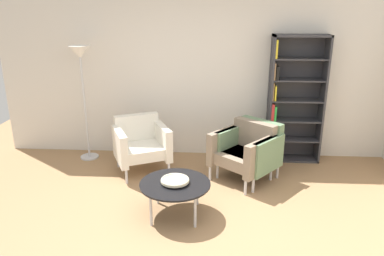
{
  "coord_description": "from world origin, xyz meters",
  "views": [
    {
      "loc": [
        0.14,
        -3.18,
        2.31
      ],
      "look_at": [
        -0.11,
        0.84,
        0.95
      ],
      "focal_mm": 34.58,
      "sensor_mm": 36.0,
      "label": 1
    }
  ],
  "objects_px": {
    "decorative_bowl": "(175,180)",
    "floor_lamp_torchiere": "(81,66)",
    "armchair_by_bookshelf": "(244,151)",
    "armchair_corner_red": "(251,149)",
    "bookshelf_tall": "(292,101)",
    "armchair_near_window": "(141,143)",
    "coffee_table_low": "(175,185)"
  },
  "relations": [
    {
      "from": "coffee_table_low",
      "to": "armchair_near_window",
      "type": "relative_size",
      "value": 0.87
    },
    {
      "from": "decorative_bowl",
      "to": "floor_lamp_torchiere",
      "type": "distance_m",
      "value": 2.42
    },
    {
      "from": "coffee_table_low",
      "to": "armchair_by_bookshelf",
      "type": "distance_m",
      "value": 1.29
    },
    {
      "from": "armchair_corner_red",
      "to": "decorative_bowl",
      "type": "bearing_deg",
      "value": -91.52
    },
    {
      "from": "bookshelf_tall",
      "to": "armchair_near_window",
      "type": "distance_m",
      "value": 2.32
    },
    {
      "from": "decorative_bowl",
      "to": "armchair_near_window",
      "type": "relative_size",
      "value": 0.35
    },
    {
      "from": "bookshelf_tall",
      "to": "floor_lamp_torchiere",
      "type": "distance_m",
      "value": 3.16
    },
    {
      "from": "decorative_bowl",
      "to": "floor_lamp_torchiere",
      "type": "relative_size",
      "value": 0.18
    },
    {
      "from": "armchair_by_bookshelf",
      "to": "armchair_corner_red",
      "type": "xyz_separation_m",
      "value": [
        0.1,
        0.07,
        0.0
      ]
    },
    {
      "from": "bookshelf_tall",
      "to": "coffee_table_low",
      "type": "xyz_separation_m",
      "value": [
        -1.58,
        -1.73,
        -0.55
      ]
    },
    {
      "from": "coffee_table_low",
      "to": "armchair_by_bookshelf",
      "type": "relative_size",
      "value": 0.84
    },
    {
      "from": "decorative_bowl",
      "to": "armchair_corner_red",
      "type": "distance_m",
      "value": 1.41
    },
    {
      "from": "armchair_by_bookshelf",
      "to": "decorative_bowl",
      "type": "bearing_deg",
      "value": -89.85
    },
    {
      "from": "decorative_bowl",
      "to": "armchair_corner_red",
      "type": "xyz_separation_m",
      "value": [
        0.94,
        1.05,
        -0.02
      ]
    },
    {
      "from": "armchair_near_window",
      "to": "floor_lamp_torchiere",
      "type": "relative_size",
      "value": 0.53
    },
    {
      "from": "armchair_near_window",
      "to": "armchair_corner_red",
      "type": "xyz_separation_m",
      "value": [
        1.56,
        -0.13,
        0.0
      ]
    },
    {
      "from": "decorative_bowl",
      "to": "armchair_near_window",
      "type": "height_order",
      "value": "armchair_near_window"
    },
    {
      "from": "bookshelf_tall",
      "to": "coffee_table_low",
      "type": "height_order",
      "value": "bookshelf_tall"
    },
    {
      "from": "bookshelf_tall",
      "to": "armchair_corner_red",
      "type": "height_order",
      "value": "bookshelf_tall"
    },
    {
      "from": "armchair_by_bookshelf",
      "to": "floor_lamp_torchiere",
      "type": "xyz_separation_m",
      "value": [
        -2.37,
        0.59,
        1.03
      ]
    },
    {
      "from": "decorative_bowl",
      "to": "armchair_by_bookshelf",
      "type": "xyz_separation_m",
      "value": [
        0.84,
        0.98,
        -0.02
      ]
    },
    {
      "from": "bookshelf_tall",
      "to": "armchair_near_window",
      "type": "relative_size",
      "value": 2.08
    },
    {
      "from": "armchair_near_window",
      "to": "armchair_by_bookshelf",
      "type": "bearing_deg",
      "value": -32.85
    },
    {
      "from": "bookshelf_tall",
      "to": "decorative_bowl",
      "type": "relative_size",
      "value": 5.94
    },
    {
      "from": "armchair_near_window",
      "to": "armchair_corner_red",
      "type": "relative_size",
      "value": 0.96
    },
    {
      "from": "bookshelf_tall",
      "to": "floor_lamp_torchiere",
      "type": "height_order",
      "value": "bookshelf_tall"
    },
    {
      "from": "armchair_by_bookshelf",
      "to": "coffee_table_low",
      "type": "bearing_deg",
      "value": -89.85
    },
    {
      "from": "coffee_table_low",
      "to": "decorative_bowl",
      "type": "xyz_separation_m",
      "value": [
        0.0,
        0.0,
        0.06
      ]
    },
    {
      "from": "armchair_by_bookshelf",
      "to": "armchair_near_window",
      "type": "distance_m",
      "value": 1.47
    },
    {
      "from": "armchair_by_bookshelf",
      "to": "armchair_near_window",
      "type": "height_order",
      "value": "same"
    },
    {
      "from": "armchair_near_window",
      "to": "floor_lamp_torchiere",
      "type": "height_order",
      "value": "floor_lamp_torchiere"
    },
    {
      "from": "decorative_bowl",
      "to": "armchair_by_bookshelf",
      "type": "relative_size",
      "value": 0.34
    }
  ]
}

